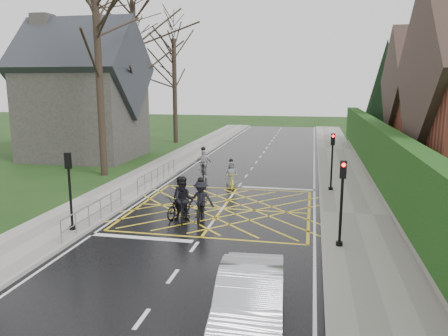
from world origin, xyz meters
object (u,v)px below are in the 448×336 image
(cyclist_back, at_px, (183,204))
(cyclist_mid, at_px, (201,204))
(cyclist_front, at_px, (203,167))
(cyclist_lead, at_px, (231,178))
(cyclist_rear, at_px, (179,204))
(car, at_px, (250,301))

(cyclist_back, xyz_separation_m, cyclist_mid, (0.69, 0.25, -0.05))
(cyclist_front, xyz_separation_m, cyclist_lead, (2.13, -2.05, -0.16))
(cyclist_lead, bearing_deg, cyclist_front, 116.36)
(cyclist_rear, distance_m, cyclist_back, 0.64)
(cyclist_mid, bearing_deg, cyclist_front, 94.19)
(cyclist_back, distance_m, car, 8.74)
(cyclist_mid, height_order, car, cyclist_mid)
(cyclist_rear, distance_m, cyclist_front, 7.98)
(cyclist_front, bearing_deg, cyclist_rear, -99.07)
(cyclist_mid, relative_size, car, 0.45)
(cyclist_rear, relative_size, cyclist_back, 0.99)
(cyclist_front, bearing_deg, car, -87.80)
(cyclist_lead, height_order, car, cyclist_lead)
(cyclist_mid, bearing_deg, cyclist_lead, 79.16)
(cyclist_front, xyz_separation_m, car, (5.23, -16.23, 0.01))
(car, bearing_deg, cyclist_back, 113.10)
(cyclist_mid, xyz_separation_m, cyclist_front, (-1.95, 8.19, 0.04))
(cyclist_mid, bearing_deg, cyclist_rear, 156.46)
(cyclist_front, bearing_deg, cyclist_lead, -59.61)
(cyclist_back, xyz_separation_m, car, (3.97, -7.78, 0.00))
(cyclist_lead, bearing_deg, car, -97.35)
(cyclist_rear, xyz_separation_m, cyclist_lead, (1.21, 5.88, -0.02))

